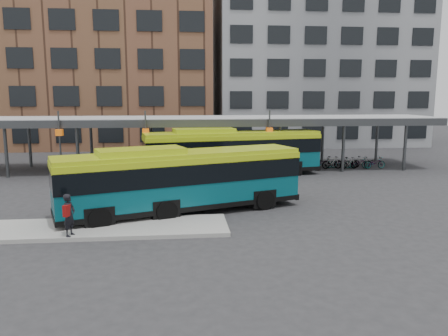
{
  "coord_description": "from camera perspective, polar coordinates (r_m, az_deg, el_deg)",
  "views": [
    {
      "loc": [
        -0.51,
        -21.94,
        5.85
      ],
      "look_at": [
        1.91,
        2.35,
        1.8
      ],
      "focal_mm": 35.0,
      "sensor_mm": 36.0,
      "label": 1
    }
  ],
  "objects": [
    {
      "name": "bus_front",
      "position": [
        21.92,
        -5.63,
        -1.38
      ],
      "size": [
        12.44,
        6.5,
        3.38
      ],
      "rotation": [
        0.0,
        0.0,
        0.34
      ],
      "color": "#074A55",
      "rests_on": "ground"
    },
    {
      "name": "building_grey",
      "position": [
        56.56,
        11.62,
        13.45
      ],
      "size": [
        24.0,
        14.0,
        20.0
      ],
      "primitive_type": "cube",
      "color": "slate",
      "rests_on": "ground"
    },
    {
      "name": "building_brick",
      "position": [
        55.01,
        -16.12,
        14.44
      ],
      "size": [
        26.0,
        14.0,
        22.0
      ],
      "primitive_type": "cube",
      "color": "brown",
      "rests_on": "ground"
    },
    {
      "name": "boarding_island",
      "position": [
        20.41,
        -19.76,
        -7.54
      ],
      "size": [
        14.0,
        3.0,
        0.18
      ],
      "primitive_type": "cube",
      "color": "gray",
      "rests_on": "ground"
    },
    {
      "name": "bus_rear",
      "position": [
        31.98,
        1.04,
        2.24
      ],
      "size": [
        13.16,
        4.92,
        3.55
      ],
      "rotation": [
        0.0,
        0.0,
        0.17
      ],
      "color": "#074A55",
      "rests_on": "ground"
    },
    {
      "name": "canopy",
      "position": [
        34.86,
        -4.96,
        6.19
      ],
      "size": [
        40.0,
        6.53,
        4.8
      ],
      "color": "#999B9E",
      "rests_on": "ground"
    },
    {
      "name": "ground",
      "position": [
        22.71,
        -4.23,
        -5.53
      ],
      "size": [
        120.0,
        120.0,
        0.0
      ],
      "primitive_type": "plane",
      "color": "#28282B",
      "rests_on": "ground"
    },
    {
      "name": "pedestrian",
      "position": [
        18.92,
        -19.58,
        -5.77
      ],
      "size": [
        0.57,
        0.73,
        1.75
      ],
      "rotation": [
        0.0,
        0.0,
        1.31
      ],
      "color": "black",
      "rests_on": "boarding_island"
    },
    {
      "name": "bike_rack",
      "position": [
        36.9,
        16.01,
        0.68
      ],
      "size": [
        5.99,
        1.45,
        1.04
      ],
      "color": "slate",
      "rests_on": "ground"
    }
  ]
}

